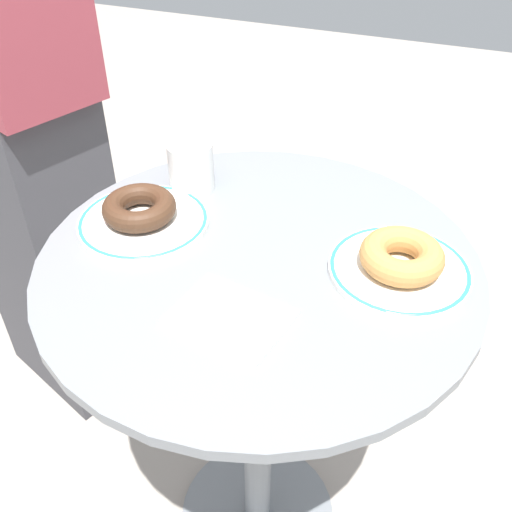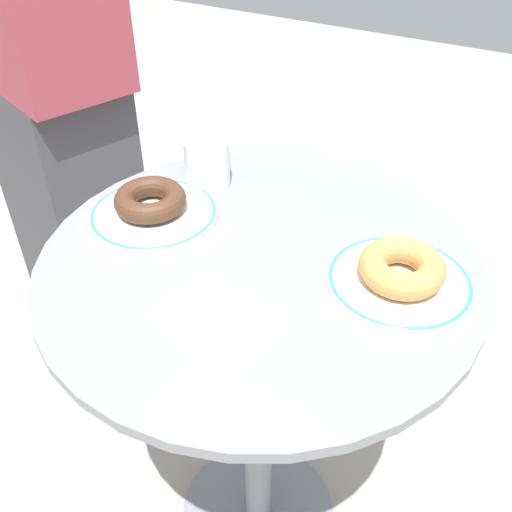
{
  "view_description": "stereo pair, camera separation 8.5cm",
  "coord_description": "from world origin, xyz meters",
  "views": [
    {
      "loc": [
        0.24,
        -0.63,
        1.31
      ],
      "look_at": [
        0.0,
        -0.01,
        0.78
      ],
      "focal_mm": 40.61,
      "sensor_mm": 36.0,
      "label": 1
    },
    {
      "loc": [
        0.32,
        -0.6,
        1.31
      ],
      "look_at": [
        0.0,
        -0.01,
        0.78
      ],
      "focal_mm": 40.61,
      "sensor_mm": 36.0,
      "label": 2
    }
  ],
  "objects": [
    {
      "name": "cafe_table",
      "position": [
        0.0,
        0.0,
        0.53
      ],
      "size": [
        0.66,
        0.66,
        0.77
      ],
      "color": "slate",
      "rests_on": "ground"
    },
    {
      "name": "plate_right",
      "position": [
        0.2,
        0.04,
        0.78
      ],
      "size": [
        0.2,
        0.2,
        0.01
      ],
      "color": "white",
      "rests_on": "cafe_table"
    },
    {
      "name": "coffee_mug",
      "position": [
        -0.18,
        0.15,
        0.81
      ],
      "size": [
        0.09,
        0.11,
        0.09
      ],
      "color": "white",
      "rests_on": "cafe_table"
    },
    {
      "name": "paper_napkin",
      "position": [
        0.01,
        -0.13,
        0.77
      ],
      "size": [
        0.17,
        0.14,
        0.01
      ],
      "primitive_type": "cube",
      "rotation": [
        0.0,
        0.0,
        -0.18
      ],
      "color": "white",
      "rests_on": "cafe_table"
    },
    {
      "name": "person_figure",
      "position": [
        -0.65,
        0.24,
        0.8
      ],
      "size": [
        0.46,
        0.35,
        1.63
      ],
      "color": "#3D3D42",
      "rests_on": "ground"
    },
    {
      "name": "donut_old_fashioned",
      "position": [
        0.2,
        0.04,
        0.8
      ],
      "size": [
        0.12,
        0.12,
        0.04
      ],
      "primitive_type": "torus",
      "rotation": [
        0.0,
        0.0,
        4.71
      ],
      "color": "#BC7F42",
      "rests_on": "plate_right"
    },
    {
      "name": "donut_chocolate",
      "position": [
        -0.21,
        0.02,
        0.8
      ],
      "size": [
        0.17,
        0.17,
        0.04
      ],
      "primitive_type": "torus",
      "rotation": [
        0.0,
        0.0,
        3.97
      ],
      "color": "#422819",
      "rests_on": "plate_left"
    },
    {
      "name": "plate_left",
      "position": [
        -0.2,
        0.01,
        0.78
      ],
      "size": [
        0.21,
        0.21,
        0.01
      ],
      "color": "white",
      "rests_on": "cafe_table"
    }
  ]
}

